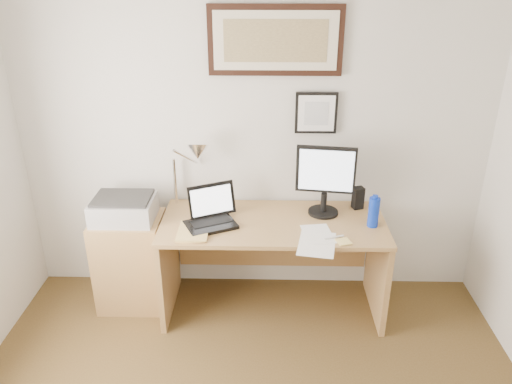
{
  "coord_description": "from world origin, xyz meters",
  "views": [
    {
      "loc": [
        0.1,
        -1.51,
        2.42
      ],
      "look_at": [
        0.03,
        1.43,
        1.07
      ],
      "focal_mm": 35.0,
      "sensor_mm": 36.0,
      "label": 1
    }
  ],
  "objects_px": {
    "lcd_monitor": "(325,177)",
    "printer": "(124,208)",
    "desk": "(273,244)",
    "side_cabinet": "(132,262)",
    "laptop": "(211,216)",
    "water_bottle": "(374,212)",
    "book": "(178,231)"
  },
  "relations": [
    {
      "from": "desk",
      "to": "printer",
      "type": "bearing_deg",
      "value": -178.04
    },
    {
      "from": "printer",
      "to": "lcd_monitor",
      "type": "bearing_deg",
      "value": 3.17
    },
    {
      "from": "water_bottle",
      "to": "printer",
      "type": "xyz_separation_m",
      "value": [
        -1.77,
        0.1,
        -0.04
      ]
    },
    {
      "from": "desk",
      "to": "laptop",
      "type": "distance_m",
      "value": 0.54
    },
    {
      "from": "printer",
      "to": "laptop",
      "type": "bearing_deg",
      "value": -7.37
    },
    {
      "from": "side_cabinet",
      "to": "printer",
      "type": "relative_size",
      "value": 1.66
    },
    {
      "from": "laptop",
      "to": "book",
      "type": "bearing_deg",
      "value": -145.29
    },
    {
      "from": "laptop",
      "to": "lcd_monitor",
      "type": "height_order",
      "value": "lcd_monitor"
    },
    {
      "from": "desk",
      "to": "laptop",
      "type": "bearing_deg",
      "value": -164.76
    },
    {
      "from": "side_cabinet",
      "to": "desk",
      "type": "relative_size",
      "value": 0.46
    },
    {
      "from": "water_bottle",
      "to": "book",
      "type": "height_order",
      "value": "water_bottle"
    },
    {
      "from": "side_cabinet",
      "to": "book",
      "type": "relative_size",
      "value": 2.56
    },
    {
      "from": "desk",
      "to": "lcd_monitor",
      "type": "relative_size",
      "value": 3.08
    },
    {
      "from": "book",
      "to": "printer",
      "type": "xyz_separation_m",
      "value": [
        -0.43,
        0.23,
        0.06
      ]
    },
    {
      "from": "side_cabinet",
      "to": "book",
      "type": "bearing_deg",
      "value": -29.0
    },
    {
      "from": "book",
      "to": "laptop",
      "type": "bearing_deg",
      "value": 34.71
    },
    {
      "from": "side_cabinet",
      "to": "printer",
      "type": "height_order",
      "value": "printer"
    },
    {
      "from": "water_bottle",
      "to": "book",
      "type": "relative_size",
      "value": 0.76
    },
    {
      "from": "side_cabinet",
      "to": "desk",
      "type": "xyz_separation_m",
      "value": [
        1.07,
        0.04,
        0.15
      ]
    },
    {
      "from": "side_cabinet",
      "to": "printer",
      "type": "distance_m",
      "value": 0.45
    },
    {
      "from": "water_bottle",
      "to": "laptop",
      "type": "height_order",
      "value": "laptop"
    },
    {
      "from": "desk",
      "to": "printer",
      "type": "distance_m",
      "value": 1.12
    },
    {
      "from": "laptop",
      "to": "lcd_monitor",
      "type": "relative_size",
      "value": 0.82
    },
    {
      "from": "lcd_monitor",
      "to": "printer",
      "type": "height_order",
      "value": "lcd_monitor"
    },
    {
      "from": "side_cabinet",
      "to": "printer",
      "type": "xyz_separation_m",
      "value": [
        -0.01,
        -0.0,
        0.45
      ]
    },
    {
      "from": "side_cabinet",
      "to": "laptop",
      "type": "relative_size",
      "value": 1.72
    },
    {
      "from": "desk",
      "to": "book",
      "type": "bearing_deg",
      "value": -157.74
    },
    {
      "from": "water_bottle",
      "to": "desk",
      "type": "xyz_separation_m",
      "value": [
        -0.69,
        0.14,
        -0.34
      ]
    },
    {
      "from": "lcd_monitor",
      "to": "printer",
      "type": "bearing_deg",
      "value": -176.83
    },
    {
      "from": "book",
      "to": "laptop",
      "type": "height_order",
      "value": "laptop"
    },
    {
      "from": "laptop",
      "to": "water_bottle",
      "type": "bearing_deg",
      "value": -0.83
    },
    {
      "from": "book",
      "to": "lcd_monitor",
      "type": "bearing_deg",
      "value": 16.92
    }
  ]
}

